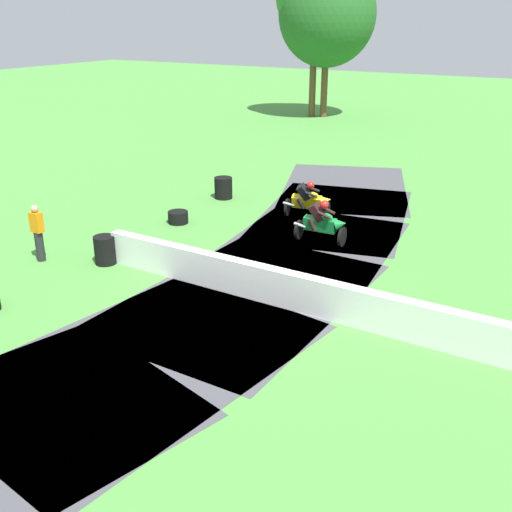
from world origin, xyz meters
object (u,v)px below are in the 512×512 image
object	(u,v)px
motorcycle_lead_green	(322,223)
track_marshal	(38,233)
tire_stack_far	(178,217)
tire_stack_extra_a	(223,188)
motorcycle_chase_yellow	(309,200)
tire_stack_mid_b	(105,250)

from	to	relation	value
motorcycle_lead_green	track_marshal	size ratio (longest dim) A/B	1.03
tire_stack_far	tire_stack_extra_a	distance (m)	3.22
motorcycle_lead_green	motorcycle_chase_yellow	size ratio (longest dim) A/B	0.98
tire_stack_extra_a	track_marshal	distance (m)	7.87
tire_stack_mid_b	tire_stack_far	xyz separation A→B (m)	(-0.39, 3.83, -0.20)
tire_stack_extra_a	track_marshal	world-z (taller)	track_marshal
motorcycle_chase_yellow	tire_stack_mid_b	bearing A→B (deg)	-115.83
motorcycle_lead_green	track_marshal	bearing A→B (deg)	-139.95
motorcycle_lead_green	tire_stack_mid_b	size ratio (longest dim) A/B	2.10
tire_stack_mid_b	tire_stack_far	bearing A→B (deg)	95.87
motorcycle_chase_yellow	tire_stack_far	xyz separation A→B (m)	(-3.53, -2.64, -0.44)
motorcycle_lead_green	tire_stack_extra_a	bearing A→B (deg)	154.12
motorcycle_lead_green	motorcycle_chase_yellow	bearing A→B (deg)	125.24
motorcycle_chase_yellow	track_marshal	bearing A→B (deg)	-123.88
tire_stack_mid_b	tire_stack_far	distance (m)	3.85
motorcycle_lead_green	tire_stack_far	world-z (taller)	motorcycle_lead_green
motorcycle_lead_green	track_marshal	xyz separation A→B (m)	(-6.26, -5.26, 0.16)
motorcycle_lead_green	motorcycle_chase_yellow	distance (m)	2.42
tire_stack_mid_b	tire_stack_extra_a	distance (m)	7.06
motorcycle_lead_green	track_marshal	distance (m)	8.17
motorcycle_lead_green	tire_stack_extra_a	world-z (taller)	motorcycle_lead_green
tire_stack_extra_a	motorcycle_lead_green	bearing A→B (deg)	-25.88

